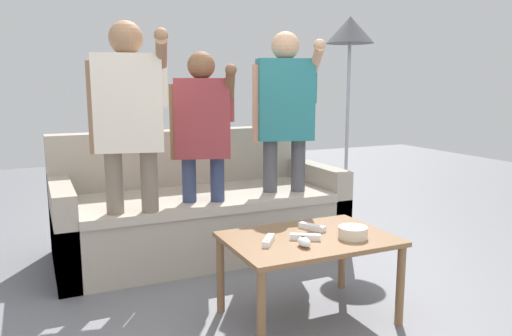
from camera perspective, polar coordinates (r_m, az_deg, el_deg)
name	(u,v)px	position (r m, az deg, el deg)	size (l,w,h in m)	color
ground_plane	(273,330)	(2.70, 1.95, -18.12)	(12.00, 12.00, 0.00)	slate
couch	(199,212)	(3.80, -6.61, -4.99)	(2.07, 0.95, 0.89)	#9E9384
coffee_table	(308,248)	(2.68, 6.04, -9.07)	(0.87, 0.60, 0.46)	brown
snack_bowl	(353,232)	(2.67, 11.06, -7.26)	(0.15, 0.15, 0.06)	beige
game_remote_nunchuk	(304,242)	(2.50, 5.55, -8.45)	(0.06, 0.09, 0.05)	white
floor_lamp	(350,42)	(4.35, 10.72, 14.03)	(0.40, 0.40, 1.81)	#2D2D33
player_left	(129,123)	(3.12, -14.32, 5.06)	(0.47, 0.41, 1.62)	#756656
player_center	(203,134)	(3.35, -6.16, 3.86)	(0.41, 0.42, 1.46)	#2D3856
player_right	(285,116)	(3.65, 3.33, 5.96)	(0.47, 0.43, 1.62)	#47474C
game_remote_wand_near	(269,240)	(2.54, 1.45, -8.31)	(0.12, 0.15, 0.03)	white
game_remote_wand_far	(312,227)	(2.79, 6.47, -6.74)	(0.10, 0.16, 0.03)	white
game_remote_wand_spare	(305,237)	(2.61, 5.69, -7.87)	(0.15, 0.11, 0.03)	white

